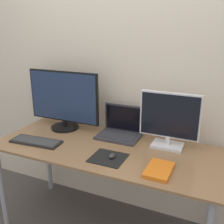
{
  "coord_description": "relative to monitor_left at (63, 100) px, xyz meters",
  "views": [
    {
      "loc": [
        0.77,
        -1.23,
        1.61
      ],
      "look_at": [
        0.01,
        0.46,
        1.0
      ],
      "focal_mm": 42.0,
      "sensor_mm": 36.0,
      "label": 1
    }
  ],
  "objects": [
    {
      "name": "monitor_left",
      "position": [
        0.0,
        0.0,
        0.0
      ],
      "size": [
        0.65,
        0.24,
        0.5
      ],
      "color": "black",
      "rests_on": "desk"
    },
    {
      "name": "laptop",
      "position": [
        0.51,
        0.05,
        -0.19
      ],
      "size": [
        0.33,
        0.24,
        0.24
      ],
      "color": "#333338",
      "rests_on": "desk"
    },
    {
      "name": "desk",
      "position": [
        0.48,
        -0.19,
        -0.34
      ],
      "size": [
        1.66,
        0.71,
        0.76
      ],
      "color": "olive",
      "rests_on": "ground_plane"
    },
    {
      "name": "mouse",
      "position": [
        0.6,
        -0.34,
        -0.23
      ],
      "size": [
        0.04,
        0.06,
        0.03
      ],
      "color": "#333333",
      "rests_on": "mousepad"
    },
    {
      "name": "keyboard",
      "position": [
        -0.04,
        -0.34,
        -0.24
      ],
      "size": [
        0.4,
        0.17,
        0.02
      ],
      "color": "black",
      "rests_on": "desk"
    },
    {
      "name": "wall_back",
      "position": [
        0.48,
        0.23,
        0.23
      ],
      "size": [
        7.0,
        0.05,
        2.5
      ],
      "color": "beige",
      "rests_on": "ground_plane"
    },
    {
      "name": "mousepad",
      "position": [
        0.58,
        -0.35,
        -0.25
      ],
      "size": [
        0.23,
        0.22,
        0.0
      ],
      "color": "black",
      "rests_on": "desk"
    },
    {
      "name": "book",
      "position": [
        0.93,
        -0.37,
        -0.24
      ],
      "size": [
        0.15,
        0.23,
        0.02
      ],
      "color": "orange",
      "rests_on": "desk"
    },
    {
      "name": "monitor_right",
      "position": [
        0.9,
        0.0,
        -0.04
      ],
      "size": [
        0.43,
        0.16,
        0.41
      ],
      "color": "silver",
      "rests_on": "desk"
    }
  ]
}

